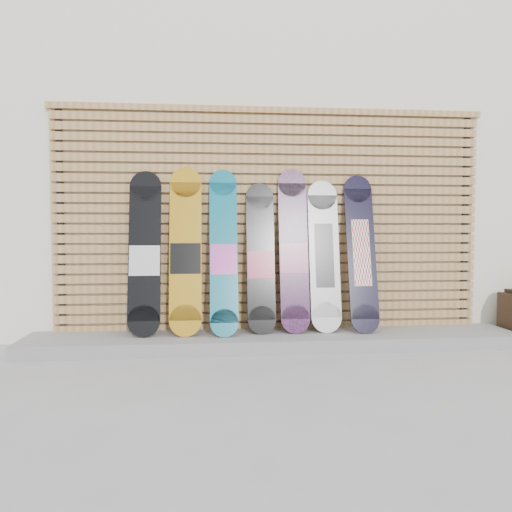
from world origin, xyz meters
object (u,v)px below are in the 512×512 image
object	(u,v)px
snowboard_1	(185,251)
snowboard_4	(294,251)
snowboard_5	(324,255)
snowboard_3	(261,258)
snowboard_0	(145,254)
snowboard_2	(224,252)
snowboard_6	(361,253)

from	to	relation	value
snowboard_1	snowboard_4	world-z (taller)	snowboard_1
snowboard_4	snowboard_5	size ratio (longest dim) A/B	1.07
snowboard_5	snowboard_3	bearing A→B (deg)	-179.66
snowboard_3	snowboard_4	size ratio (longest dim) A/B	0.91
snowboard_1	snowboard_4	bearing A→B (deg)	1.17
snowboard_3	snowboard_5	bearing A→B (deg)	0.34
snowboard_0	snowboard_2	xyz separation A→B (m)	(0.73, -0.03, 0.01)
snowboard_1	snowboard_3	xyz separation A→B (m)	(0.71, 0.03, -0.07)
snowboard_0	snowboard_3	world-z (taller)	snowboard_0
snowboard_1	snowboard_6	bearing A→B (deg)	-0.25
snowboard_3	snowboard_5	distance (m)	0.62
snowboard_3	snowboard_6	bearing A→B (deg)	-1.90
snowboard_0	snowboard_4	distance (m)	1.40
snowboard_0	snowboard_5	world-z (taller)	snowboard_0
snowboard_1	snowboard_2	distance (m)	0.36
snowboard_2	snowboard_4	distance (m)	0.67
snowboard_0	snowboard_3	xyz separation A→B (m)	(1.09, 0.02, -0.05)
snowboard_3	snowboard_6	xyz separation A→B (m)	(0.97, -0.03, 0.05)
snowboard_6	snowboard_0	bearing A→B (deg)	179.64
snowboard_0	snowboard_1	world-z (taller)	snowboard_1
snowboard_1	snowboard_5	size ratio (longest dim) A/B	1.08
snowboard_1	snowboard_5	world-z (taller)	snowboard_1
snowboard_1	snowboard_3	size ratio (longest dim) A/B	1.10
snowboard_3	snowboard_6	world-z (taller)	snowboard_6
snowboard_1	snowboard_0	bearing A→B (deg)	179.14
snowboard_4	snowboard_6	bearing A→B (deg)	-2.46
snowboard_1	snowboard_6	distance (m)	1.68
snowboard_0	snowboard_3	bearing A→B (deg)	1.03
snowboard_4	snowboard_6	size ratio (longest dim) A/B	1.03
snowboard_1	snowboard_3	bearing A→B (deg)	2.03
snowboard_0	snowboard_6	bearing A→B (deg)	-0.36
snowboard_5	snowboard_2	bearing A→B (deg)	-176.88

